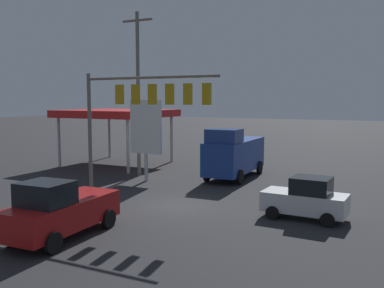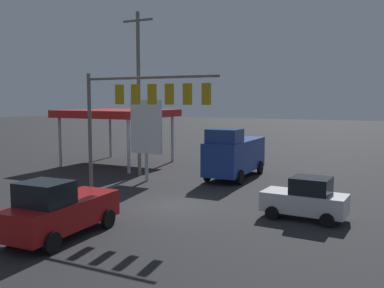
# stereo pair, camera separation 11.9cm
# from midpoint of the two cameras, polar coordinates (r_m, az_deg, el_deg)

# --- Properties ---
(ground_plane) EXTENTS (200.00, 200.00, 0.00)m
(ground_plane) POSITION_cam_midpoint_polar(r_m,az_deg,el_deg) (22.51, -2.17, -8.22)
(ground_plane) COLOR #262628
(traffic_signal_assembly) EXTENTS (7.65, 0.43, 6.89)m
(traffic_signal_assembly) POSITION_cam_midpoint_polar(r_m,az_deg,el_deg) (21.56, -6.48, 5.46)
(traffic_signal_assembly) COLOR slate
(traffic_signal_assembly) RESTS_ON ground
(utility_pole) EXTENTS (2.40, 0.26, 11.63)m
(utility_pole) POSITION_cam_midpoint_polar(r_m,az_deg,el_deg) (30.93, -7.02, 7.02)
(utility_pole) COLOR slate
(utility_pole) RESTS_ON ground
(gas_station_canopy) EXTENTS (8.01, 7.88, 4.64)m
(gas_station_canopy) POSITION_cam_midpoint_polar(r_m,az_deg,el_deg) (36.75, -9.75, 3.97)
(gas_station_canopy) COLOR red
(gas_station_canopy) RESTS_ON ground
(price_sign) EXTENTS (2.35, 0.27, 5.48)m
(price_sign) POSITION_cam_midpoint_polar(r_m,az_deg,el_deg) (28.82, -6.00, 2.05)
(price_sign) COLOR #B7B7BC
(price_sign) RESTS_ON ground
(pickup_parked) EXTENTS (2.43, 5.28, 2.40)m
(pickup_parked) POSITION_cam_midpoint_polar(r_m,az_deg,el_deg) (18.03, -17.13, -8.45)
(pickup_parked) COLOR maroon
(pickup_parked) RESTS_ON ground
(sedan_waiting) EXTENTS (2.21, 4.47, 1.93)m
(sedan_waiting) POSITION_cam_midpoint_polar(r_m,az_deg,el_deg) (35.44, 6.31, -1.47)
(sedan_waiting) COLOR #474C51
(sedan_waiting) RESTS_ON ground
(hatchback_crossing) EXTENTS (3.88, 2.10, 1.97)m
(hatchback_crossing) POSITION_cam_midpoint_polar(r_m,az_deg,el_deg) (20.60, 15.09, -7.06)
(hatchback_crossing) COLOR silver
(hatchback_crossing) RESTS_ON ground
(delivery_truck) EXTENTS (2.67, 6.84, 3.58)m
(delivery_truck) POSITION_cam_midpoint_polar(r_m,az_deg,el_deg) (30.12, 5.78, -1.35)
(delivery_truck) COLOR navy
(delivery_truck) RESTS_ON ground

